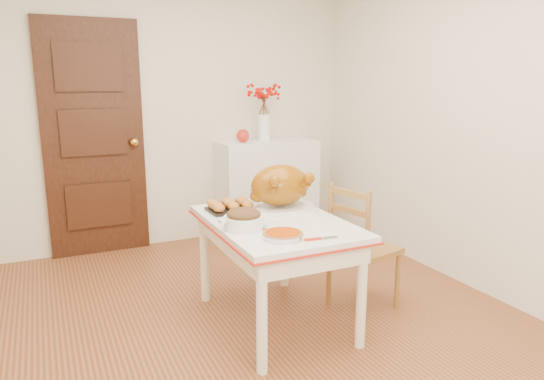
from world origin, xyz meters
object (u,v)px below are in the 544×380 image
sideboard (267,189)px  kitchen_table (275,271)px  turkey_platter (280,188)px  chair_oak (364,246)px  pumpkin_pie (283,234)px

sideboard → kitchen_table: (-0.73, -1.71, -0.14)m
sideboard → turkey_platter: 1.64m
chair_oak → kitchen_table: bearing=72.7°
chair_oak → pumpkin_pie: chair_oak is taller
kitchen_table → pumpkin_pie: bearing=-109.1°
sideboard → turkey_platter: bearing=-111.5°
kitchen_table → pumpkin_pie: (-0.12, -0.35, 0.37)m
turkey_platter → sideboard: bearing=50.9°
kitchen_table → chair_oak: bearing=-4.3°
pumpkin_pie → sideboard: bearing=67.6°
sideboard → kitchen_table: 1.86m
kitchen_table → turkey_platter: size_ratio=2.45×
sideboard → pumpkin_pie: bearing=-112.4°
turkey_platter → kitchen_table: bearing=-139.9°
sideboard → chair_oak: 1.76m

